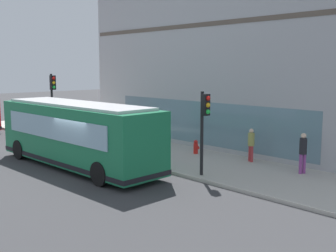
% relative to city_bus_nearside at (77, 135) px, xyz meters
% --- Properties ---
extents(ground, '(120.00, 120.00, 0.00)m').
position_rel_city_bus_nearside_xyz_m(ground, '(-0.33, -1.54, -1.55)').
color(ground, '#38383A').
extents(sidewalk_curb, '(4.89, 40.00, 0.15)m').
position_rel_city_bus_nearside_xyz_m(sidewalk_curb, '(4.71, -1.54, -1.48)').
color(sidewalk_curb, '#B2ADA3').
rests_on(sidewalk_curb, ground).
extents(building_corner, '(6.99, 20.11, 12.77)m').
position_rel_city_bus_nearside_xyz_m(building_corner, '(10.63, -1.54, 4.82)').
color(building_corner, '#A8A8AD').
rests_on(building_corner, ground).
extents(city_bus_nearside, '(2.83, 10.11, 3.07)m').
position_rel_city_bus_nearside_xyz_m(city_bus_nearside, '(0.00, 0.00, 0.00)').
color(city_bus_nearside, '#197247').
rests_on(city_bus_nearside, ground).
extents(traffic_light_near_corner, '(0.32, 0.49, 3.57)m').
position_rel_city_bus_nearside_xyz_m(traffic_light_near_corner, '(2.75, -5.58, 1.09)').
color(traffic_light_near_corner, black).
rests_on(traffic_light_near_corner, sidewalk_curb).
extents(traffic_light_down_block, '(0.32, 0.49, 4.15)m').
position_rel_city_bus_nearside_xyz_m(traffic_light_down_block, '(2.66, 7.18, 1.49)').
color(traffic_light_down_block, black).
rests_on(traffic_light_down_block, sidewalk_curb).
extents(fire_hydrant, '(0.35, 0.35, 0.74)m').
position_rel_city_bus_nearside_xyz_m(fire_hydrant, '(5.83, -2.28, -1.04)').
color(fire_hydrant, red).
rests_on(fire_hydrant, sidewalk_curb).
extents(pedestrian_near_building_entrance, '(0.32, 0.32, 1.59)m').
position_rel_city_bus_nearside_xyz_m(pedestrian_near_building_entrance, '(4.34, 4.86, -0.49)').
color(pedestrian_near_building_entrance, '#3359A5').
rests_on(pedestrian_near_building_entrance, sidewalk_curb).
extents(pedestrian_by_light_pole, '(0.32, 0.32, 1.81)m').
position_rel_city_bus_nearside_xyz_m(pedestrian_by_light_pole, '(2.89, -2.61, -0.35)').
color(pedestrian_by_light_pole, '#3359A5').
rests_on(pedestrian_by_light_pole, sidewalk_curb).
extents(pedestrian_near_hydrant, '(0.32, 0.32, 1.63)m').
position_rel_city_bus_nearside_xyz_m(pedestrian_near_hydrant, '(6.38, -5.41, -0.47)').
color(pedestrian_near_hydrant, '#B23338').
rests_on(pedestrian_near_hydrant, sidewalk_curb).
extents(pedestrian_walking_along_curb, '(0.32, 0.32, 1.77)m').
position_rel_city_bus_nearside_xyz_m(pedestrian_walking_along_curb, '(6.09, -8.30, -0.38)').
color(pedestrian_walking_along_curb, '#8C3F8C').
rests_on(pedestrian_walking_along_curb, sidewalk_curb).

